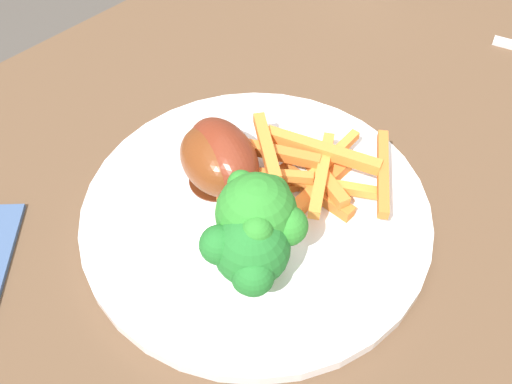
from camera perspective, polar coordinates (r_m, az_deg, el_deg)
name	(u,v)px	position (r m, az deg, el deg)	size (l,w,h in m)	color
dining_table	(290,248)	(0.61, 3.44, -5.62)	(0.98, 0.65, 0.73)	brown
dinner_plate	(256,212)	(0.47, 0.00, -2.03)	(0.29, 0.29, 0.01)	white
broccoli_floret_front	(248,253)	(0.39, -0.80, -6.18)	(0.06, 0.06, 0.07)	#79A74C
broccoli_floret_middle	(260,213)	(0.40, 0.38, -2.17)	(0.06, 0.07, 0.08)	#85B05D
carrot_fries_pile	(311,171)	(0.47, 5.57, 2.09)	(0.15, 0.15, 0.04)	orange
chicken_drumstick_near	(218,164)	(0.46, -3.82, 2.87)	(0.07, 0.12, 0.05)	#4D1E0D
chicken_drumstick_far	(225,160)	(0.47, -3.15, 3.27)	(0.07, 0.13, 0.05)	#51190E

